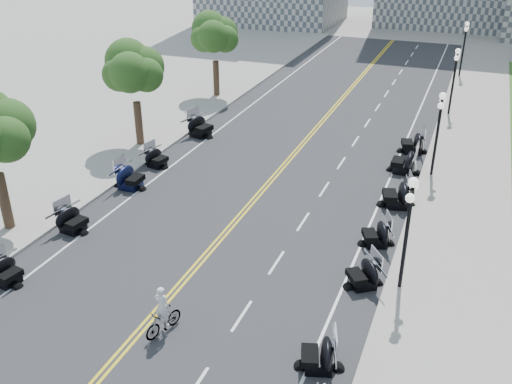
% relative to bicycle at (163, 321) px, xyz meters
% --- Properties ---
extents(ground, '(160.00, 160.00, 0.00)m').
position_rel_bicycle_xyz_m(ground, '(-0.88, 1.92, -0.52)').
color(ground, gray).
extents(road, '(16.00, 90.00, 0.01)m').
position_rel_bicycle_xyz_m(road, '(-0.88, 11.92, -0.51)').
color(road, '#333335').
rests_on(road, ground).
extents(centerline_yellow_a, '(0.12, 90.00, 0.00)m').
position_rel_bicycle_xyz_m(centerline_yellow_a, '(-1.00, 11.92, -0.50)').
color(centerline_yellow_a, yellow).
rests_on(centerline_yellow_a, road).
extents(centerline_yellow_b, '(0.12, 90.00, 0.00)m').
position_rel_bicycle_xyz_m(centerline_yellow_b, '(-0.76, 11.92, -0.50)').
color(centerline_yellow_b, yellow).
rests_on(centerline_yellow_b, road).
extents(edge_line_north, '(0.12, 90.00, 0.00)m').
position_rel_bicycle_xyz_m(edge_line_north, '(5.52, 11.92, -0.50)').
color(edge_line_north, white).
rests_on(edge_line_north, road).
extents(edge_line_south, '(0.12, 90.00, 0.00)m').
position_rel_bicycle_xyz_m(edge_line_south, '(-7.28, 11.92, -0.50)').
color(edge_line_south, white).
rests_on(edge_line_south, road).
extents(lane_dash_6, '(0.12, 2.00, 0.00)m').
position_rel_bicycle_xyz_m(lane_dash_6, '(2.32, 1.92, -0.50)').
color(lane_dash_6, white).
rests_on(lane_dash_6, road).
extents(lane_dash_7, '(0.12, 2.00, 0.00)m').
position_rel_bicycle_xyz_m(lane_dash_7, '(2.32, 5.92, -0.50)').
color(lane_dash_7, white).
rests_on(lane_dash_7, road).
extents(lane_dash_8, '(0.12, 2.00, 0.00)m').
position_rel_bicycle_xyz_m(lane_dash_8, '(2.32, 9.92, -0.50)').
color(lane_dash_8, white).
rests_on(lane_dash_8, road).
extents(lane_dash_9, '(0.12, 2.00, 0.00)m').
position_rel_bicycle_xyz_m(lane_dash_9, '(2.32, 13.92, -0.50)').
color(lane_dash_9, white).
rests_on(lane_dash_9, road).
extents(lane_dash_10, '(0.12, 2.00, 0.00)m').
position_rel_bicycle_xyz_m(lane_dash_10, '(2.32, 17.92, -0.50)').
color(lane_dash_10, white).
rests_on(lane_dash_10, road).
extents(lane_dash_11, '(0.12, 2.00, 0.00)m').
position_rel_bicycle_xyz_m(lane_dash_11, '(2.32, 21.92, -0.50)').
color(lane_dash_11, white).
rests_on(lane_dash_11, road).
extents(lane_dash_12, '(0.12, 2.00, 0.00)m').
position_rel_bicycle_xyz_m(lane_dash_12, '(2.32, 25.92, -0.50)').
color(lane_dash_12, white).
rests_on(lane_dash_12, road).
extents(lane_dash_13, '(0.12, 2.00, 0.00)m').
position_rel_bicycle_xyz_m(lane_dash_13, '(2.32, 29.92, -0.50)').
color(lane_dash_13, white).
rests_on(lane_dash_13, road).
extents(lane_dash_14, '(0.12, 2.00, 0.00)m').
position_rel_bicycle_xyz_m(lane_dash_14, '(2.32, 33.92, -0.50)').
color(lane_dash_14, white).
rests_on(lane_dash_14, road).
extents(lane_dash_15, '(0.12, 2.00, 0.00)m').
position_rel_bicycle_xyz_m(lane_dash_15, '(2.32, 37.92, -0.50)').
color(lane_dash_15, white).
rests_on(lane_dash_15, road).
extents(lane_dash_16, '(0.12, 2.00, 0.00)m').
position_rel_bicycle_xyz_m(lane_dash_16, '(2.32, 41.92, -0.50)').
color(lane_dash_16, white).
rests_on(lane_dash_16, road).
extents(lane_dash_17, '(0.12, 2.00, 0.00)m').
position_rel_bicycle_xyz_m(lane_dash_17, '(2.32, 45.92, -0.50)').
color(lane_dash_17, white).
rests_on(lane_dash_17, road).
extents(lane_dash_18, '(0.12, 2.00, 0.00)m').
position_rel_bicycle_xyz_m(lane_dash_18, '(2.32, 49.92, -0.50)').
color(lane_dash_18, white).
rests_on(lane_dash_18, road).
extents(lane_dash_19, '(0.12, 2.00, 0.00)m').
position_rel_bicycle_xyz_m(lane_dash_19, '(2.32, 53.92, -0.50)').
color(lane_dash_19, white).
rests_on(lane_dash_19, road).
extents(sidewalk_north, '(5.00, 90.00, 0.15)m').
position_rel_bicycle_xyz_m(sidewalk_north, '(9.62, 11.92, -0.44)').
color(sidewalk_north, '#9E9991').
rests_on(sidewalk_north, ground).
extents(sidewalk_south, '(5.00, 90.00, 0.15)m').
position_rel_bicycle_xyz_m(sidewalk_south, '(-11.38, 11.92, -0.44)').
color(sidewalk_south, '#9E9991').
rests_on(sidewalk_south, ground).
extents(street_lamp_2, '(0.50, 1.20, 4.90)m').
position_rel_bicycle_xyz_m(street_lamp_2, '(7.72, 5.92, 2.08)').
color(street_lamp_2, black).
rests_on(street_lamp_2, sidewalk_north).
extents(street_lamp_3, '(0.50, 1.20, 4.90)m').
position_rel_bicycle_xyz_m(street_lamp_3, '(7.72, 17.92, 2.08)').
color(street_lamp_3, black).
rests_on(street_lamp_3, sidewalk_north).
extents(street_lamp_4, '(0.50, 1.20, 4.90)m').
position_rel_bicycle_xyz_m(street_lamp_4, '(7.72, 29.92, 2.08)').
color(street_lamp_4, black).
rests_on(street_lamp_4, sidewalk_north).
extents(street_lamp_5, '(0.50, 1.20, 4.90)m').
position_rel_bicycle_xyz_m(street_lamp_5, '(7.72, 41.92, 2.08)').
color(street_lamp_5, black).
rests_on(street_lamp_5, sidewalk_north).
extents(tree_3, '(4.80, 4.80, 9.20)m').
position_rel_bicycle_xyz_m(tree_3, '(-10.88, 15.92, 4.23)').
color(tree_3, '#235619').
rests_on(tree_3, sidewalk_south).
extents(tree_4, '(4.80, 4.80, 9.20)m').
position_rel_bicycle_xyz_m(tree_4, '(-10.88, 27.92, 4.23)').
color(tree_4, '#235619').
rests_on(tree_4, sidewalk_south).
extents(motorcycle_n_5, '(2.31, 2.31, 1.29)m').
position_rel_bicycle_xyz_m(motorcycle_n_5, '(5.84, 0.31, 0.13)').
color(motorcycle_n_5, black).
rests_on(motorcycle_n_5, road).
extents(motorcycle_n_6, '(2.62, 2.62, 1.31)m').
position_rel_bicycle_xyz_m(motorcycle_n_6, '(6.24, 5.59, 0.14)').
color(motorcycle_n_6, black).
rests_on(motorcycle_n_6, road).
extents(motorcycle_n_7, '(2.45, 2.45, 1.30)m').
position_rel_bicycle_xyz_m(motorcycle_n_7, '(6.12, 9.07, 0.13)').
color(motorcycle_n_7, black).
rests_on(motorcycle_n_7, road).
extents(motorcycle_n_8, '(2.72, 2.72, 1.55)m').
position_rel_bicycle_xyz_m(motorcycle_n_8, '(6.38, 13.34, 0.26)').
color(motorcycle_n_8, black).
rests_on(motorcycle_n_8, road).
extents(motorcycle_n_9, '(2.26, 2.26, 1.55)m').
position_rel_bicycle_xyz_m(motorcycle_n_9, '(6.09, 17.93, 0.26)').
color(motorcycle_n_9, black).
rests_on(motorcycle_n_9, road).
extents(motorcycle_n_10, '(2.58, 2.58, 1.50)m').
position_rel_bicycle_xyz_m(motorcycle_n_10, '(6.14, 21.30, 0.23)').
color(motorcycle_n_10, black).
rests_on(motorcycle_n_10, road).
extents(motorcycle_s_5, '(2.04, 2.04, 1.24)m').
position_rel_bicycle_xyz_m(motorcycle_s_5, '(-7.69, 0.32, 0.10)').
color(motorcycle_s_5, black).
rests_on(motorcycle_s_5, road).
extents(motorcycle_s_6, '(2.18, 2.18, 1.34)m').
position_rel_bicycle_xyz_m(motorcycle_s_6, '(-7.87, 4.94, 0.15)').
color(motorcycle_s_6, black).
rests_on(motorcycle_s_6, road).
extents(motorcycle_s_7, '(2.11, 2.11, 1.46)m').
position_rel_bicycle_xyz_m(motorcycle_s_7, '(-7.90, 10.10, 0.21)').
color(motorcycle_s_7, black).
rests_on(motorcycle_s_7, road).
extents(motorcycle_s_8, '(2.09, 2.09, 1.25)m').
position_rel_bicycle_xyz_m(motorcycle_s_8, '(-8.06, 13.28, 0.11)').
color(motorcycle_s_8, black).
rests_on(motorcycle_s_8, road).
extents(motorcycle_s_9, '(2.72, 2.72, 1.56)m').
position_rel_bicycle_xyz_m(motorcycle_s_9, '(-7.94, 18.99, 0.26)').
color(motorcycle_s_9, black).
rests_on(motorcycle_s_9, road).
extents(bicycle, '(0.98, 1.79, 1.03)m').
position_rel_bicycle_xyz_m(bicycle, '(0.00, 0.00, 0.00)').
color(bicycle, '#A51414').
rests_on(bicycle, road).
extents(cyclist_rider, '(0.61, 0.40, 1.68)m').
position_rel_bicycle_xyz_m(cyclist_rider, '(0.00, 0.00, 1.36)').
color(cyclist_rider, silver).
rests_on(cyclist_rider, bicycle).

